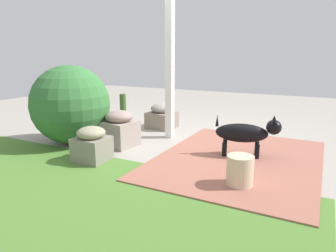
% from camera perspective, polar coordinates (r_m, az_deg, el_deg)
% --- Properties ---
extents(ground_plane, '(12.00, 12.00, 0.00)m').
position_cam_1_polar(ground_plane, '(4.38, 1.67, -2.86)').
color(ground_plane, '#A19990').
extents(brick_path, '(1.80, 2.40, 0.02)m').
position_cam_1_polar(brick_path, '(3.73, 13.10, -5.99)').
color(brick_path, '#A36250').
rests_on(brick_path, ground).
extents(porch_pillar, '(0.10, 0.10, 2.03)m').
position_cam_1_polar(porch_pillar, '(4.42, 0.34, 10.68)').
color(porch_pillar, white).
rests_on(porch_pillar, ground).
extents(stone_planter_nearest, '(0.46, 0.47, 0.42)m').
position_cam_1_polar(stone_planter_nearest, '(5.13, -1.18, 1.82)').
color(stone_planter_nearest, gray).
rests_on(stone_planter_nearest, ground).
extents(stone_planter_mid, '(0.45, 0.45, 0.49)m').
position_cam_1_polar(stone_planter_mid, '(4.15, -9.08, -0.53)').
color(stone_planter_mid, gray).
rests_on(stone_planter_mid, ground).
extents(stone_planter_far, '(0.39, 0.37, 0.41)m').
position_cam_1_polar(stone_planter_far, '(3.64, -14.15, -3.35)').
color(stone_planter_far, gray).
rests_on(stone_planter_far, ground).
extents(round_shrub, '(1.09, 1.09, 1.09)m').
position_cam_1_polar(round_shrub, '(4.40, -17.85, 3.82)').
color(round_shrub, '#326C33').
rests_on(round_shrub, ground).
extents(terracotta_pot_tall, '(0.20, 0.20, 0.54)m').
position_cam_1_polar(terracotta_pot_tall, '(5.46, -8.42, 2.34)').
color(terracotta_pot_tall, '#AA5E31').
rests_on(terracotta_pot_tall, ground).
extents(dog, '(0.77, 0.34, 0.53)m').
position_cam_1_polar(dog, '(3.75, 14.50, -1.25)').
color(dog, black).
rests_on(dog, ground).
extents(ceramic_urn, '(0.25, 0.25, 0.30)m').
position_cam_1_polar(ceramic_urn, '(2.95, 13.36, -8.28)').
color(ceramic_urn, beige).
rests_on(ceramic_urn, ground).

